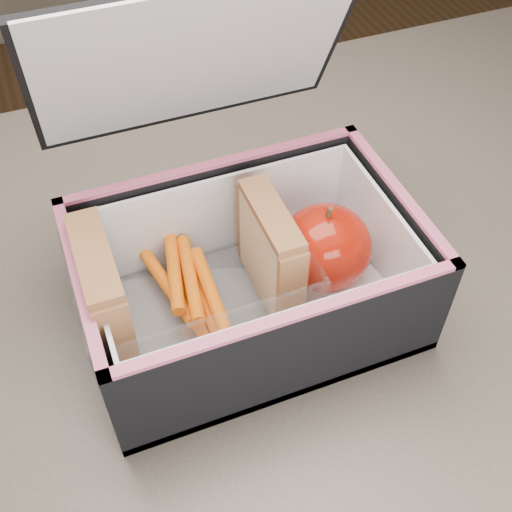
{
  "coord_description": "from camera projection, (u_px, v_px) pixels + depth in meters",
  "views": [
    {
      "loc": [
        -0.15,
        -0.32,
        1.22
      ],
      "look_at": [
        -0.02,
        0.01,
        0.81
      ],
      "focal_mm": 45.0,
      "sensor_mm": 36.0,
      "label": 1
    }
  ],
  "objects": [
    {
      "name": "paper_napkin",
      "position": [
        323.0,
        272.0,
        0.59
      ],
      "size": [
        0.1,
        0.1,
        0.01
      ],
      "primitive_type": "cube",
      "rotation": [
        0.0,
        0.0,
        0.24
      ],
      "color": "white",
      "rests_on": "lunch_bag"
    },
    {
      "name": "red_apple",
      "position": [
        325.0,
        247.0,
        0.56
      ],
      "size": [
        0.1,
        0.1,
        0.09
      ],
      "rotation": [
        0.0,
        0.0,
        0.21
      ],
      "color": "#951306",
      "rests_on": "paper_napkin"
    },
    {
      "name": "lunch_bag",
      "position": [
        247.0,
        267.0,
        0.54
      ],
      "size": [
        0.28,
        0.26,
        0.26
      ],
      "color": "black",
      "rests_on": "kitchen_table"
    },
    {
      "name": "carrot_sticks",
      "position": [
        194.0,
        295.0,
        0.55
      ],
      "size": [
        0.06,
        0.15,
        0.03
      ],
      "color": "#F4570D",
      "rests_on": "plastic_tub"
    },
    {
      "name": "kitchen_table",
      "position": [
        280.0,
        362.0,
        0.65
      ],
      "size": [
        1.2,
        0.8,
        0.75
      ],
      "color": "#65584C",
      "rests_on": "ground"
    },
    {
      "name": "sandwich_left",
      "position": [
        105.0,
        297.0,
        0.51
      ],
      "size": [
        0.03,
        0.09,
        0.11
      ],
      "color": "tan",
      "rests_on": "plastic_tub"
    },
    {
      "name": "sandwich_right",
      "position": [
        270.0,
        252.0,
        0.54
      ],
      "size": [
        0.02,
        0.09,
        0.1
      ],
      "color": "tan",
      "rests_on": "plastic_tub"
    },
    {
      "name": "plastic_tub",
      "position": [
        192.0,
        286.0,
        0.54
      ],
      "size": [
        0.19,
        0.13,
        0.08
      ],
      "primitive_type": null,
      "color": "white",
      "rests_on": "lunch_bag"
    }
  ]
}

